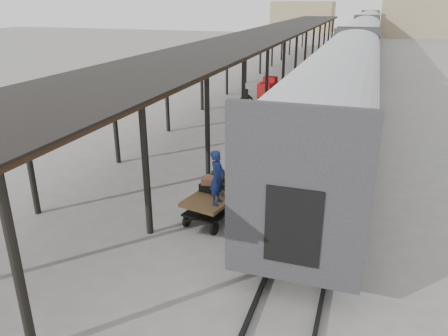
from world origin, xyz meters
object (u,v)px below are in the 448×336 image
(pedestrian, at_px, (246,103))
(porter, at_px, (217,177))
(baggage_cart, at_px, (217,200))
(luggage_tug, at_px, (268,88))

(pedestrian, bearing_deg, porter, 86.98)
(baggage_cart, distance_m, pedestrian, 12.96)
(porter, bearing_deg, luggage_tug, 11.01)
(porter, relative_size, pedestrian, 1.00)
(luggage_tug, xyz_separation_m, porter, (2.87, -19.09, 1.05))
(baggage_cart, relative_size, luggage_tug, 1.51)
(porter, height_order, pedestrian, porter)
(baggage_cart, relative_size, porter, 1.57)
(luggage_tug, bearing_deg, porter, -71.85)
(luggage_tug, distance_m, pedestrian, 5.75)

